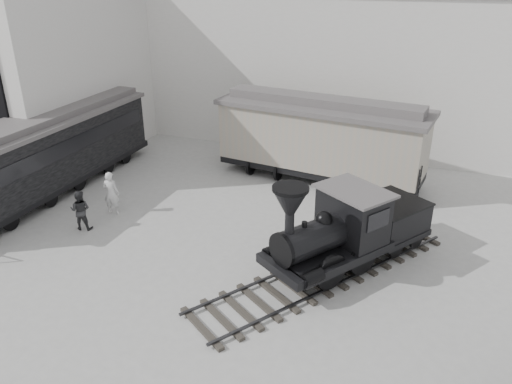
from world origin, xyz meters
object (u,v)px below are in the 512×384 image
at_px(visitor_b, 80,210).
at_px(passenger_coach, 49,152).
at_px(visitor_a, 111,193).
at_px(boxcar, 321,137).
at_px(locomotive, 344,234).

bearing_deg(visitor_b, passenger_coach, -52.57).
xyz_separation_m(passenger_coach, visitor_a, (3.79, -1.01, -0.93)).
height_order(passenger_coach, visitor_b, passenger_coach).
relative_size(visitor_a, visitor_b, 1.14).
relative_size(boxcar, visitor_a, 5.48).
xyz_separation_m(locomotive, visitor_a, (-9.66, 0.78, -0.38)).
height_order(passenger_coach, visitor_a, passenger_coach).
distance_m(visitor_a, visitor_b, 1.57).
height_order(boxcar, visitor_b, boxcar).
height_order(locomotive, passenger_coach, locomotive).
distance_m(locomotive, visitor_b, 10.03).
relative_size(locomotive, passenger_coach, 0.75).
distance_m(boxcar, visitor_a, 9.70).
bearing_deg(boxcar, visitor_b, -125.40).
bearing_deg(visitor_a, visitor_b, 66.26).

